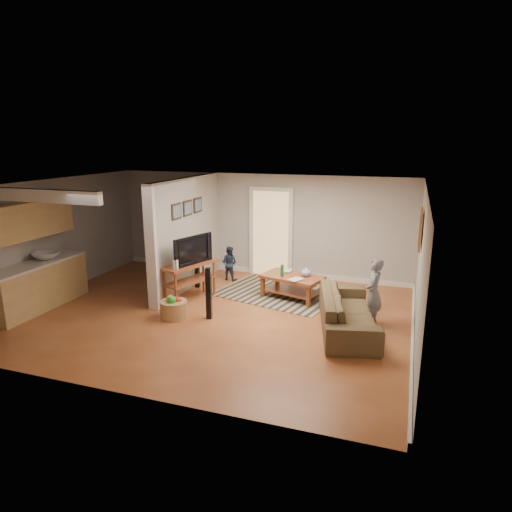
# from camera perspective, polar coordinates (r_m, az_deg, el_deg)

# --- Properties ---
(ground) EXTENTS (7.50, 7.50, 0.00)m
(ground) POSITION_cam_1_polar(r_m,az_deg,el_deg) (9.00, -5.60, -7.27)
(ground) COLOR brown
(ground) RESTS_ON ground
(room_shell) EXTENTS (7.54, 6.02, 2.52)m
(room_shell) POSITION_cam_1_polar(r_m,az_deg,el_deg) (9.43, -10.65, 2.79)
(room_shell) COLOR #A2A09B
(room_shell) RESTS_ON ground
(area_rug) EXTENTS (2.91, 2.40, 0.01)m
(area_rug) POSITION_cam_1_polar(r_m,az_deg,el_deg) (10.16, 2.76, -4.61)
(area_rug) COLOR black
(area_rug) RESTS_ON ground
(sofa) EXTENTS (1.42, 2.46, 0.67)m
(sofa) POSITION_cam_1_polar(r_m,az_deg,el_deg) (8.46, 11.27, -8.94)
(sofa) COLOR #3F381F
(sofa) RESTS_ON ground
(coffee_table) EXTENTS (1.41, 1.05, 0.75)m
(coffee_table) POSITION_cam_1_polar(r_m,az_deg,el_deg) (9.77, 4.65, -3.08)
(coffee_table) COLOR brown
(coffee_table) RESTS_ON ground
(tv_console) EXTENTS (0.87, 1.38, 1.11)m
(tv_console) POSITION_cam_1_polar(r_m,az_deg,el_deg) (9.58, -8.26, -1.34)
(tv_console) COLOR brown
(tv_console) RESTS_ON ground
(speaker_left) EXTENTS (0.12, 0.12, 1.00)m
(speaker_left) POSITION_cam_1_polar(r_m,az_deg,el_deg) (8.64, -5.93, -4.69)
(speaker_left) COLOR black
(speaker_left) RESTS_ON ground
(speaker_right) EXTENTS (0.10, 0.10, 0.93)m
(speaker_right) POSITION_cam_1_polar(r_m,az_deg,el_deg) (10.50, -7.38, -1.47)
(speaker_right) COLOR black
(speaker_right) RESTS_ON ground
(toy_basket) EXTENTS (0.51, 0.51, 0.46)m
(toy_basket) POSITION_cam_1_polar(r_m,az_deg,el_deg) (8.87, -10.23, -6.46)
(toy_basket) COLOR #A07145
(toy_basket) RESTS_ON ground
(child) EXTENTS (0.32, 0.47, 1.24)m
(child) POSITION_cam_1_polar(r_m,az_deg,el_deg) (8.79, 14.24, -8.21)
(child) COLOR slate
(child) RESTS_ON ground
(toddler) EXTENTS (0.43, 0.35, 0.83)m
(toddler) POSITION_cam_1_polar(r_m,az_deg,el_deg) (11.12, -3.32, -2.96)
(toddler) COLOR #212A44
(toddler) RESTS_ON ground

